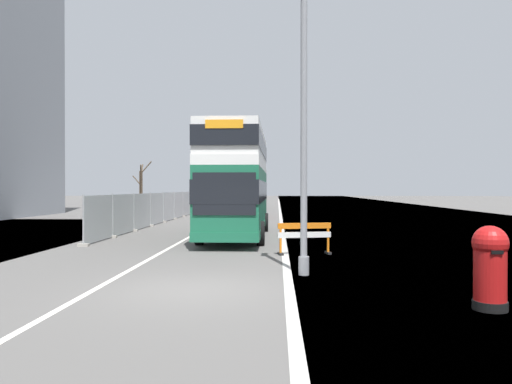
{
  "coord_description": "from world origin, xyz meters",
  "views": [
    {
      "loc": [
        1.92,
        -11.05,
        2.34
      ],
      "look_at": [
        1.09,
        7.66,
        2.2
      ],
      "focal_mm": 33.87,
      "sensor_mm": 36.0,
      "label": 1
    }
  ],
  "objects_px": {
    "double_decker_bus": "(237,181)",
    "car_receding_mid": "(220,201)",
    "lamppost_foreground": "(304,132)",
    "roadworks_barrier": "(304,234)",
    "car_oncoming_near": "(252,204)",
    "car_receding_far": "(254,200)",
    "red_pillar_postbox": "(490,264)"
  },
  "relations": [
    {
      "from": "car_oncoming_near",
      "to": "car_receding_mid",
      "type": "xyz_separation_m",
      "value": [
        -3.4,
        6.58,
        0.05
      ]
    },
    {
      "from": "roadworks_barrier",
      "to": "car_receding_far",
      "type": "height_order",
      "value": "car_receding_far"
    },
    {
      "from": "double_decker_bus",
      "to": "car_receding_mid",
      "type": "bearing_deg",
      "value": 98.79
    },
    {
      "from": "lamppost_foreground",
      "to": "red_pillar_postbox",
      "type": "height_order",
      "value": "lamppost_foreground"
    },
    {
      "from": "car_oncoming_near",
      "to": "car_receding_far",
      "type": "relative_size",
      "value": 0.87
    },
    {
      "from": "lamppost_foreground",
      "to": "roadworks_barrier",
      "type": "distance_m",
      "value": 5.14
    },
    {
      "from": "double_decker_bus",
      "to": "lamppost_foreground",
      "type": "distance_m",
      "value": 10.52
    },
    {
      "from": "red_pillar_postbox",
      "to": "car_receding_far",
      "type": "xyz_separation_m",
      "value": [
        -6.71,
        45.45,
        0.09
      ]
    },
    {
      "from": "car_receding_mid",
      "to": "roadworks_barrier",
      "type": "bearing_deg",
      "value": -77.45
    },
    {
      "from": "double_decker_bus",
      "to": "car_receding_mid",
      "type": "height_order",
      "value": "double_decker_bus"
    },
    {
      "from": "double_decker_bus",
      "to": "red_pillar_postbox",
      "type": "bearing_deg",
      "value": -66.25
    },
    {
      "from": "red_pillar_postbox",
      "to": "roadworks_barrier",
      "type": "distance_m",
      "value": 8.27
    },
    {
      "from": "double_decker_bus",
      "to": "car_receding_far",
      "type": "distance_m",
      "value": 31.8
    },
    {
      "from": "roadworks_barrier",
      "to": "car_oncoming_near",
      "type": "relative_size",
      "value": 0.49
    },
    {
      "from": "roadworks_barrier",
      "to": "car_oncoming_near",
      "type": "distance_m",
      "value": 22.42
    },
    {
      "from": "red_pillar_postbox",
      "to": "car_oncoming_near",
      "type": "bearing_deg",
      "value": 101.62
    },
    {
      "from": "car_oncoming_near",
      "to": "car_receding_mid",
      "type": "height_order",
      "value": "car_receding_mid"
    },
    {
      "from": "red_pillar_postbox",
      "to": "roadworks_barrier",
      "type": "height_order",
      "value": "red_pillar_postbox"
    },
    {
      "from": "double_decker_bus",
      "to": "lamppost_foreground",
      "type": "height_order",
      "value": "lamppost_foreground"
    },
    {
      "from": "car_receding_far",
      "to": "car_oncoming_near",
      "type": "bearing_deg",
      "value": -87.92
    },
    {
      "from": "car_oncoming_near",
      "to": "red_pillar_postbox",
      "type": "bearing_deg",
      "value": -78.38
    },
    {
      "from": "car_oncoming_near",
      "to": "double_decker_bus",
      "type": "bearing_deg",
      "value": -89.6
    },
    {
      "from": "roadworks_barrier",
      "to": "car_oncoming_near",
      "type": "xyz_separation_m",
      "value": [
        -3.01,
        22.22,
        0.32
      ]
    },
    {
      "from": "car_receding_mid",
      "to": "lamppost_foreground",
      "type": "bearing_deg",
      "value": -79.37
    },
    {
      "from": "lamppost_foreground",
      "to": "car_receding_mid",
      "type": "relative_size",
      "value": 2.04
    },
    {
      "from": "double_decker_bus",
      "to": "car_receding_mid",
      "type": "distance_m",
      "value": 23.07
    },
    {
      "from": "lamppost_foreground",
      "to": "red_pillar_postbox",
      "type": "bearing_deg",
      "value": -46.73
    },
    {
      "from": "roadworks_barrier",
      "to": "lamppost_foreground",
      "type": "bearing_deg",
      "value": -93.47
    },
    {
      "from": "roadworks_barrier",
      "to": "car_oncoming_near",
      "type": "bearing_deg",
      "value": 97.71
    },
    {
      "from": "car_oncoming_near",
      "to": "roadworks_barrier",
      "type": "bearing_deg",
      "value": -82.29
    },
    {
      "from": "double_decker_bus",
      "to": "car_oncoming_near",
      "type": "height_order",
      "value": "double_decker_bus"
    },
    {
      "from": "roadworks_barrier",
      "to": "car_receding_far",
      "type": "xyz_separation_m",
      "value": [
        -3.57,
        37.8,
        0.26
      ]
    }
  ]
}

